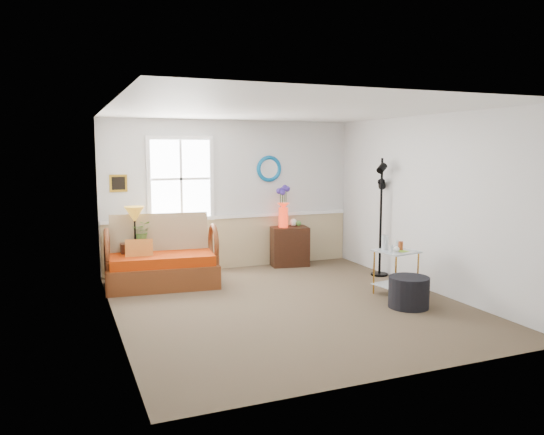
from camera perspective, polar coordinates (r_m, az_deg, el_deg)
name	(u,v)px	position (r m, az deg, el deg)	size (l,w,h in m)	color
floor	(289,305)	(7.28, 1.80, -9.36)	(4.50, 5.00, 0.01)	brown
ceiling	(289,110)	(6.99, 1.88, 11.51)	(4.50, 5.00, 0.01)	white
walls	(289,209)	(7.02, 1.84, 0.87)	(4.51, 5.01, 2.60)	silver
wainscot	(232,243)	(9.44, -4.29, -2.71)	(4.46, 0.02, 0.90)	tan
chair_rail	(232,216)	(9.36, -4.30, 0.11)	(4.46, 0.04, 0.06)	white
window	(181,179)	(9.07, -9.77, 4.11)	(1.14, 0.06, 1.44)	white
picture	(118,183)	(8.92, -16.21, 3.56)	(0.28, 0.03, 0.28)	gold
mirror	(269,169)	(9.54, -0.34, 5.27)	(0.47, 0.47, 0.07)	#0F87B3
loveseat	(162,251)	(8.29, -11.78, -3.59)	(1.66, 0.94, 1.09)	brown
throw_pillow	(139,253)	(8.19, -14.09, -3.69)	(0.40, 0.10, 0.40)	#BF3F02
lamp_stand	(133,263)	(8.58, -14.70, -4.75)	(0.37, 0.37, 0.66)	#34170E
table_lamp	(135,225)	(8.46, -14.55, -0.73)	(0.31, 0.31, 0.56)	#AD7C1E
potted_plant	(142,234)	(8.52, -13.80, -1.68)	(0.30, 0.33, 0.26)	#457630
cabinet	(289,246)	(9.61, 1.88, -3.11)	(0.66, 0.42, 0.71)	#34170E
flower_vase	(283,207)	(9.48, 1.23, 1.15)	(0.21, 0.21, 0.73)	red
side_table	(396,273)	(7.87, 13.16, -5.82)	(0.51, 0.51, 0.65)	#C18222
tabletop_items	(394,243)	(7.80, 12.96, -2.66)	(0.36, 0.36, 0.22)	silver
floor_lamp	(381,217)	(8.93, 11.62, 0.01)	(0.28, 0.28, 1.95)	black
ottoman	(409,292)	(7.34, 14.50, -7.77)	(0.54, 0.54, 0.41)	black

